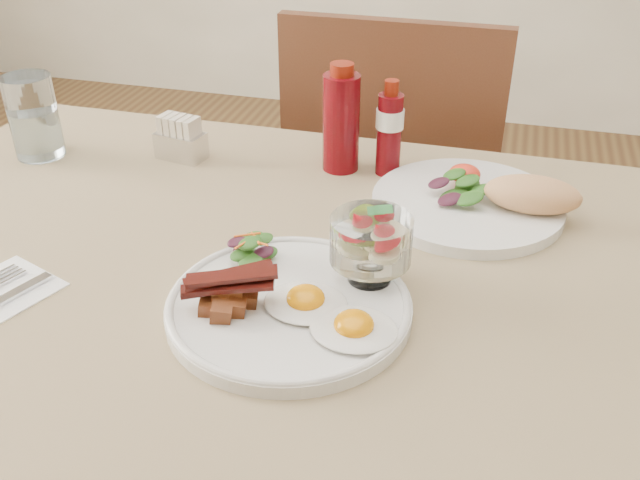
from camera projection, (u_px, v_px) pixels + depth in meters
table at (307, 334)px, 0.92m from camera, size 1.33×0.88×0.75m
chair_far at (394, 196)px, 1.54m from camera, size 0.42×0.42×0.93m
main_plate at (289, 307)px, 0.81m from camera, size 0.28×0.28×0.02m
fried_eggs at (329, 314)px, 0.78m from camera, size 0.17×0.13×0.03m
bacon_potato_pile at (228, 293)px, 0.78m from camera, size 0.11×0.07×0.05m
side_salad at (252, 250)px, 0.87m from camera, size 0.06×0.06×0.03m
fruit_cup at (371, 240)px, 0.82m from camera, size 0.10×0.10×0.10m
second_plate at (483, 200)px, 1.01m from camera, size 0.30×0.27×0.07m
ketchup_bottle at (341, 121)px, 1.10m from camera, size 0.06×0.06×0.17m
hot_sauce_bottle at (389, 129)px, 1.09m from camera, size 0.04×0.04×0.15m
sugar_caddy at (180, 140)px, 1.16m from camera, size 0.09×0.06×0.07m
water_glass at (35, 121)px, 1.15m from camera, size 0.08×0.08×0.13m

